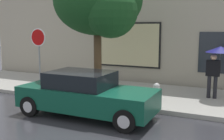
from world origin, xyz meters
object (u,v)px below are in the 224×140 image
Objects in this scene: parked_car at (86,94)px; fire_hydrant at (156,94)px; street_tree at (100,3)px; stop_sign at (39,47)px; pedestrian_with_umbrella at (218,57)px.

parked_car is 5.82× the size of fire_hydrant.
street_tree is 1.89× the size of stop_sign.
parked_car is at bearing -28.96° from stop_sign.
fire_hydrant is 0.38× the size of pedestrian_with_umbrella.
pedestrian_with_umbrella is 4.77m from street_tree.
parked_car is 4.08m from stop_sign.
pedestrian_with_umbrella is (1.81, 1.70, 1.21)m from fire_hydrant.
street_tree reaches higher than parked_car.
parked_car is 2.22× the size of pedestrian_with_umbrella.
fire_hydrant is 5.38m from stop_sign.
stop_sign is (-6.98, -1.56, 0.27)m from pedestrian_with_umbrella.
pedestrian_with_umbrella reaches higher than parked_car.
street_tree is (-0.49, 1.95, 2.98)m from parked_car.
street_tree is (-2.29, 0.22, 3.15)m from fire_hydrant.
fire_hydrant is (1.79, 1.73, -0.18)m from parked_car.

